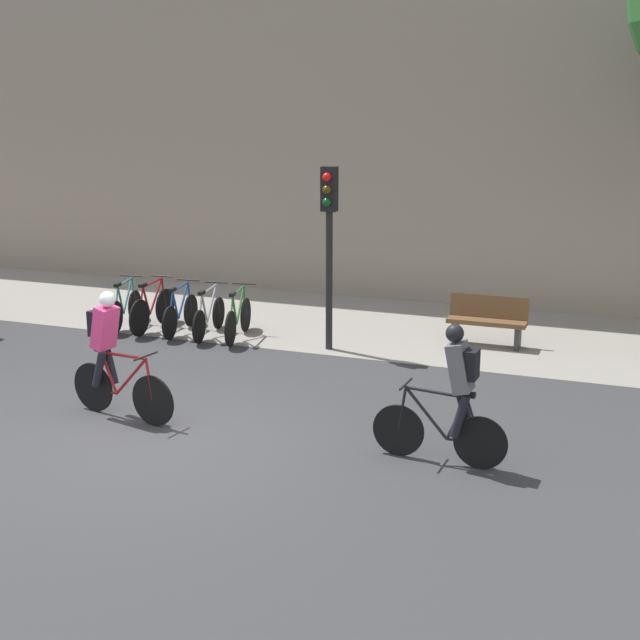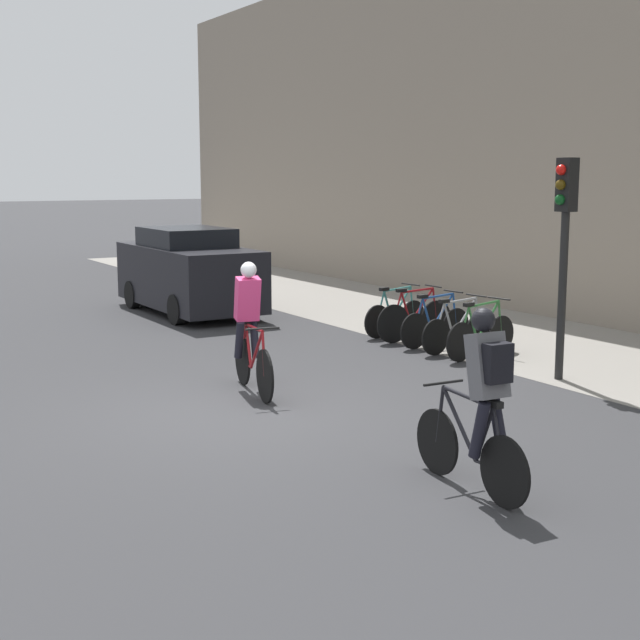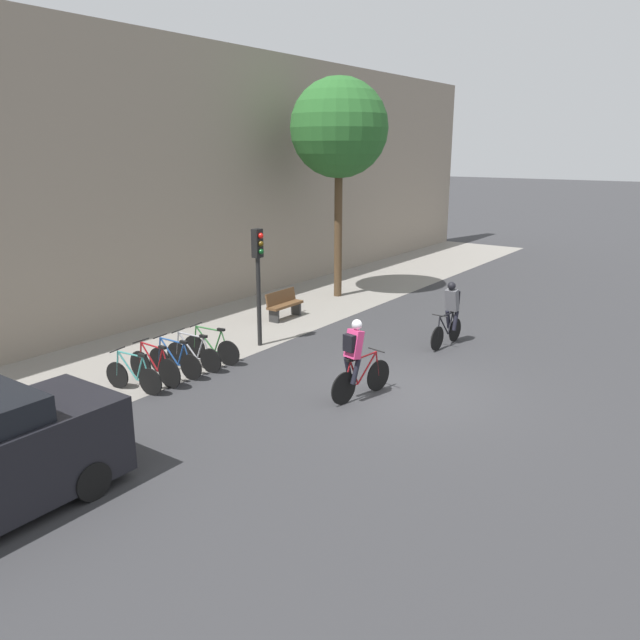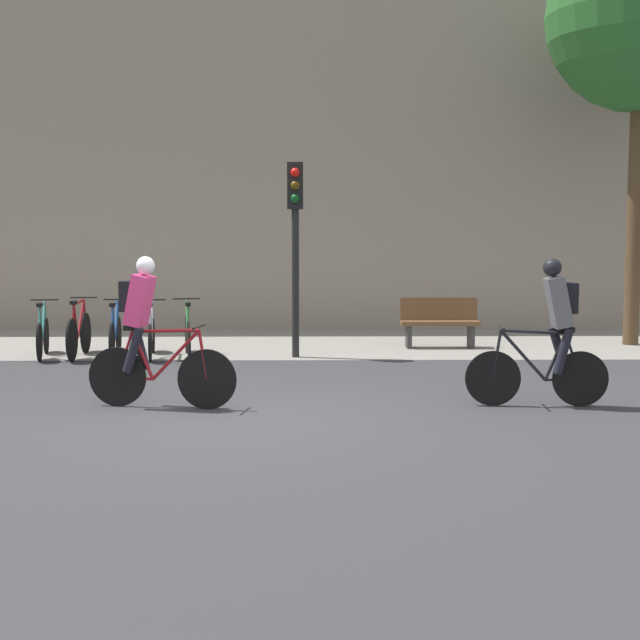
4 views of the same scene
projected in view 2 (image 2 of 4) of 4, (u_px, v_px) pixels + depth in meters
The scene contains 11 objects.
ground at pixel (239, 414), 11.19m from camera, with size 200.00×200.00×0.00m, color #333335.
kerb_strip at pixel (611, 358), 14.60m from camera, with size 44.00×4.50×0.01m, color gray.
cyclist_pink at pixel (249, 323), 12.25m from camera, with size 1.80×0.56×1.80m.
cyclist_grey at pixel (482, 397), 8.17m from camera, with size 1.70×0.46×1.77m.
parked_bike_0 at pixel (395, 315), 16.62m from camera, with size 0.46×1.55×0.94m.
parked_bike_1 at pixel (415, 318), 16.10m from camera, with size 0.46×1.67×0.98m.
parked_bike_2 at pixel (435, 324), 15.60m from camera, with size 0.46×1.62×0.95m.
parked_bike_3 at pixel (457, 329), 15.08m from camera, with size 0.46×1.66×0.94m.
parked_bike_4 at pixel (481, 334), 14.57m from camera, with size 0.46×1.66×0.96m.
traffic_light_pole at pixel (564, 226), 12.72m from camera, with size 0.26×0.30×3.21m.
parked_car at pixel (189, 272), 19.28m from camera, with size 4.30×1.84×1.85m.
Camera 2 is at (9.84, -4.68, 2.95)m, focal length 50.00 mm.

